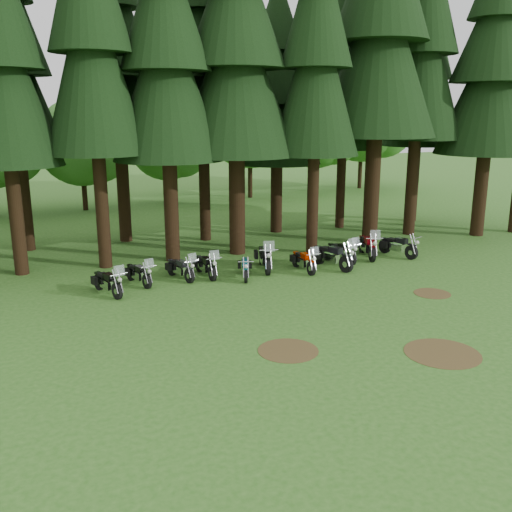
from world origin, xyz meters
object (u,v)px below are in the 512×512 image
object	(u,v)px
motorcycle_4	(245,268)
motorcycle_9	(367,247)
motorcycle_1	(139,274)
motorcycle_3	(206,266)
motorcycle_8	(341,252)
motorcycle_0	(108,283)
motorcycle_6	(304,261)
motorcycle_5	(265,258)
motorcycle_7	(332,257)
motorcycle_2	(180,269)
motorcycle_10	(398,247)

from	to	relation	value
motorcycle_4	motorcycle_9	xyz separation A→B (m)	(6.66, 0.79, 0.12)
motorcycle_1	motorcycle_4	world-z (taller)	motorcycle_1
motorcycle_3	motorcycle_8	bearing A→B (deg)	-5.03
motorcycle_0	motorcycle_1	xyz separation A→B (m)	(1.36, 0.79, -0.03)
motorcycle_0	motorcycle_3	bearing A→B (deg)	-6.40
motorcycle_0	motorcycle_6	bearing A→B (deg)	-18.24
motorcycle_3	motorcycle_5	size ratio (longest dim) A/B	0.88
motorcycle_1	motorcycle_4	xyz separation A→B (m)	(4.29, -0.86, -0.02)
motorcycle_0	motorcycle_3	world-z (taller)	motorcycle_0
motorcycle_5	motorcycle_8	world-z (taller)	motorcycle_5
motorcycle_5	motorcycle_7	distance (m)	3.01
motorcycle_2	motorcycle_9	distance (m)	9.19
motorcycle_6	motorcycle_9	xyz separation A→B (m)	(3.94, 0.90, 0.09)
motorcycle_0	motorcycle_8	size ratio (longest dim) A/B	0.99
motorcycle_6	motorcycle_1	bearing A→B (deg)	173.60
motorcycle_2	motorcycle_3	xyz separation A→B (m)	(1.09, -0.06, 0.02)
motorcycle_0	motorcycle_9	bearing A→B (deg)	-13.67
motorcycle_8	motorcycle_6	bearing A→B (deg)	-169.19
motorcycle_3	motorcycle_8	xyz separation A→B (m)	(6.52, -0.28, -0.00)
motorcycle_9	motorcycle_1	bearing A→B (deg)	-161.60
motorcycle_10	motorcycle_7	bearing A→B (deg)	174.20
motorcycle_6	motorcycle_10	distance (m)	5.43
motorcycle_5	motorcycle_7	world-z (taller)	motorcycle_7
motorcycle_9	motorcycle_8	bearing A→B (deg)	-153.50
motorcycle_2	motorcycle_6	xyz separation A→B (m)	(5.26, -1.02, 0.01)
motorcycle_3	motorcycle_9	xyz separation A→B (m)	(8.10, -0.07, 0.07)
motorcycle_1	motorcycle_9	xyz separation A→B (m)	(10.95, -0.07, 0.10)
motorcycle_2	motorcycle_5	bearing A→B (deg)	-16.42
motorcycle_1	motorcycle_4	distance (m)	4.38
motorcycle_0	motorcycle_6	size ratio (longest dim) A/B	1.02
motorcycle_10	motorcycle_2	bearing A→B (deg)	163.06
motorcycle_3	motorcycle_7	xyz separation A→B (m)	(5.55, -1.07, 0.07)
motorcycle_3	motorcycle_5	bearing A→B (deg)	-4.25
motorcycle_6	motorcycle_9	size ratio (longest dim) A/B	0.85
motorcycle_2	motorcycle_1	bearing A→B (deg)	167.56
motorcycle_0	motorcycle_1	bearing A→B (deg)	13.03
motorcycle_9	motorcycle_0	bearing A→B (deg)	-157.91
motorcycle_0	motorcycle_4	xyz separation A→B (m)	(5.65, -0.07, -0.05)
motorcycle_9	motorcycle_3	bearing A→B (deg)	-161.74
motorcycle_4	motorcycle_5	size ratio (longest dim) A/B	0.76
motorcycle_5	motorcycle_7	bearing A→B (deg)	-2.94
motorcycle_5	motorcycle_10	bearing A→B (deg)	12.82
motorcycle_1	motorcycle_6	world-z (taller)	motorcycle_6
motorcycle_4	motorcycle_7	bearing A→B (deg)	17.89
motorcycle_3	motorcycle_9	bearing A→B (deg)	-3.02
motorcycle_6	motorcycle_3	bearing A→B (deg)	168.36
motorcycle_7	motorcycle_10	world-z (taller)	motorcycle_7
motorcycle_2	motorcycle_7	xyz separation A→B (m)	(6.64, -1.12, 0.10)
motorcycle_8	motorcycle_7	bearing A→B (deg)	-146.43
motorcycle_2	motorcycle_7	bearing A→B (deg)	-23.95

